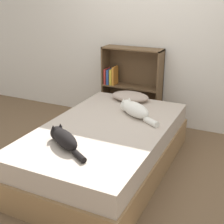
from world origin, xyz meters
The scene contains 7 objects.
ground_plane centered at (0.00, 0.00, 0.00)m, with size 8.00×8.00×0.00m, color brown.
wall_back centered at (0.00, 1.46, 1.25)m, with size 8.00×0.06×2.50m.
bed centered at (0.00, 0.00, 0.24)m, with size 1.22×2.08×0.49m.
pillow centered at (-0.08, 0.85, 0.54)m, with size 0.48×0.31×0.11m.
cat_light centered at (0.16, 0.40, 0.56)m, with size 0.55×0.42×0.16m.
cat_dark centered at (-0.14, -0.53, 0.55)m, with size 0.52×0.37×0.15m.
bookshelf centered at (-0.27, 1.33, 0.55)m, with size 0.83×0.26×1.07m.
Camera 1 is at (1.32, -2.59, 1.76)m, focal length 50.00 mm.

